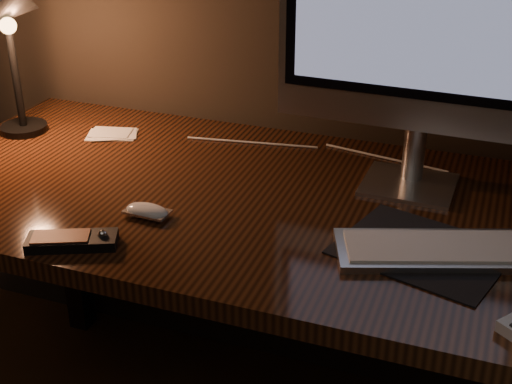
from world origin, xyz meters
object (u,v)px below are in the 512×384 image
(desk_lamp, at_px, (8,31))
(media_remote, at_px, (72,240))
(mouse, at_px, (147,212))
(monitor, at_px, (426,17))
(keyboard, at_px, (473,250))
(desk, at_px, (279,236))

(desk_lamp, bearing_deg, media_remote, -43.53)
(mouse, relative_size, media_remote, 0.52)
(monitor, relative_size, keyboard, 1.26)
(desk, bearing_deg, keyboard, -19.85)
(keyboard, relative_size, media_remote, 2.83)
(monitor, relative_size, mouse, 6.79)
(mouse, distance_m, media_remote, 0.17)
(media_remote, bearing_deg, desk_lamp, 110.90)
(monitor, distance_m, media_remote, 0.79)
(monitor, distance_m, keyboard, 0.45)
(desk, xyz_separation_m, mouse, (-0.20, -0.23, 0.14))
(keyboard, distance_m, media_remote, 0.73)
(desk, xyz_separation_m, media_remote, (-0.28, -0.38, 0.14))
(mouse, bearing_deg, media_remote, -113.90)
(keyboard, xyz_separation_m, desk_lamp, (-1.10, 0.18, 0.26))
(desk, distance_m, mouse, 0.33)
(media_remote, bearing_deg, desk, 29.72)
(monitor, bearing_deg, mouse, -145.12)
(monitor, bearing_deg, keyboard, -54.92)
(monitor, bearing_deg, media_remote, -138.39)
(monitor, height_order, media_remote, monitor)
(media_remote, bearing_deg, keyboard, -6.06)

